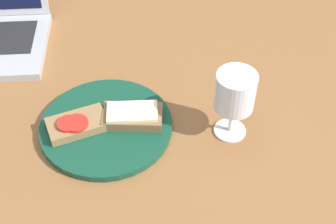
{
  "coord_description": "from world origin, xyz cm",
  "views": [
    {
      "loc": [
        2.73,
        -68.59,
        70.58
      ],
      "look_at": [
        6.72,
        -7.86,
        8.0
      ],
      "focal_mm": 50.0,
      "sensor_mm": 36.0,
      "label": 1
    }
  ],
  "objects_px": {
    "sandwich_with_cheese": "(133,115)",
    "wine_glass": "(235,94)",
    "plate": "(106,126)",
    "sandwich_with_tomato": "(76,124)"
  },
  "relations": [
    {
      "from": "plate",
      "to": "wine_glass",
      "type": "distance_m",
      "value": 0.26
    },
    {
      "from": "sandwich_with_cheese",
      "to": "wine_glass",
      "type": "xyz_separation_m",
      "value": [
        0.19,
        -0.03,
        0.07
      ]
    },
    {
      "from": "sandwich_with_cheese",
      "to": "wine_glass",
      "type": "relative_size",
      "value": 0.84
    },
    {
      "from": "sandwich_with_cheese",
      "to": "wine_glass",
      "type": "bearing_deg",
      "value": -8.7
    },
    {
      "from": "plate",
      "to": "sandwich_with_cheese",
      "type": "bearing_deg",
      "value": 6.8
    },
    {
      "from": "wine_glass",
      "to": "plate",
      "type": "bearing_deg",
      "value": 174.74
    },
    {
      "from": "plate",
      "to": "sandwich_with_tomato",
      "type": "xyz_separation_m",
      "value": [
        -0.05,
        -0.01,
        0.02
      ]
    },
    {
      "from": "sandwich_with_cheese",
      "to": "wine_glass",
      "type": "distance_m",
      "value": 0.2
    },
    {
      "from": "sandwich_with_tomato",
      "to": "sandwich_with_cheese",
      "type": "xyz_separation_m",
      "value": [
        0.11,
        0.01,
        0.0
      ]
    },
    {
      "from": "sandwich_with_tomato",
      "to": "wine_glass",
      "type": "xyz_separation_m",
      "value": [
        0.29,
        -0.01,
        0.07
      ]
    }
  ]
}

